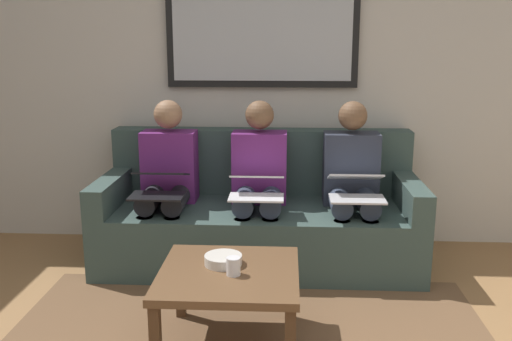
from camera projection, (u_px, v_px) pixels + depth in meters
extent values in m
cube|color=beige|center=(263.00, 73.00, 4.27)|extent=(6.00, 0.12, 2.60)
cube|color=#384C47|center=(259.00, 234.00, 3.98)|extent=(2.20, 0.90, 0.42)
cube|color=#384C47|center=(261.00, 161.00, 4.22)|extent=(2.20, 0.20, 0.48)
cube|color=#384C47|center=(409.00, 193.00, 3.86)|extent=(0.14, 0.90, 0.20)
cube|color=#384C47|center=(113.00, 189.00, 3.97)|extent=(0.14, 0.90, 0.20)
cube|color=black|center=(262.00, 39.00, 4.13)|extent=(1.41, 0.04, 0.70)
cube|color=#B2B7BC|center=(262.00, 39.00, 4.10)|extent=(1.31, 0.01, 0.60)
cube|color=brown|center=(229.00, 274.00, 2.83)|extent=(0.70, 0.70, 0.04)
cube|color=#4C331E|center=(290.00, 288.00, 3.16)|extent=(0.05, 0.05, 0.38)
cube|color=#4C331E|center=(181.00, 285.00, 3.19)|extent=(0.05, 0.05, 0.38)
cylinder|color=silver|center=(233.00, 266.00, 2.76)|extent=(0.07, 0.07, 0.09)
cylinder|color=beige|center=(223.00, 260.00, 2.90)|extent=(0.19, 0.19, 0.05)
cube|color=#2D3342|center=(351.00, 168.00, 3.94)|extent=(0.38, 0.22, 0.50)
sphere|color=brown|center=(353.00, 116.00, 3.86)|extent=(0.20, 0.20, 0.20)
cylinder|color=#384256|center=(367.00, 201.00, 3.77)|extent=(0.14, 0.42, 0.14)
cylinder|color=#384256|center=(340.00, 201.00, 3.78)|extent=(0.14, 0.42, 0.14)
cylinder|color=#384256|center=(369.00, 252.00, 3.63)|extent=(0.11, 0.11, 0.42)
cylinder|color=#384256|center=(341.00, 252.00, 3.64)|extent=(0.11, 0.11, 0.42)
cube|color=silver|center=(357.00, 199.00, 3.56)|extent=(0.35, 0.22, 0.01)
cube|color=silver|center=(355.00, 177.00, 3.67)|extent=(0.35, 0.21, 0.08)
cube|color=#A5C6EA|center=(355.00, 176.00, 3.67)|extent=(0.31, 0.18, 0.07)
cube|color=#66236B|center=(260.00, 167.00, 3.98)|extent=(0.38, 0.22, 0.50)
sphere|color=brown|center=(260.00, 115.00, 3.89)|extent=(0.20, 0.20, 0.20)
cylinder|color=#384256|center=(271.00, 200.00, 3.81)|extent=(0.14, 0.42, 0.14)
cylinder|color=#384256|center=(245.00, 200.00, 3.82)|extent=(0.14, 0.42, 0.14)
cylinder|color=#384256|center=(270.00, 250.00, 3.67)|extent=(0.11, 0.11, 0.42)
cylinder|color=#384256|center=(243.00, 250.00, 3.68)|extent=(0.11, 0.11, 0.42)
cube|color=white|center=(256.00, 197.00, 3.59)|extent=(0.35, 0.20, 0.01)
cube|color=white|center=(257.00, 177.00, 3.69)|extent=(0.35, 0.20, 0.06)
cube|color=#A5C6EA|center=(257.00, 177.00, 3.69)|extent=(0.31, 0.17, 0.05)
cube|color=#66236B|center=(170.00, 166.00, 4.01)|extent=(0.38, 0.22, 0.50)
sphere|color=#997051|center=(168.00, 114.00, 3.93)|extent=(0.20, 0.20, 0.20)
cylinder|color=#232328|center=(178.00, 199.00, 3.84)|extent=(0.14, 0.42, 0.14)
cylinder|color=#232328|center=(152.00, 198.00, 3.85)|extent=(0.14, 0.42, 0.14)
cylinder|color=#232328|center=(173.00, 248.00, 3.70)|extent=(0.11, 0.11, 0.42)
cylinder|color=#232328|center=(146.00, 248.00, 3.71)|extent=(0.11, 0.11, 0.42)
cube|color=black|center=(157.00, 196.00, 3.63)|extent=(0.35, 0.22, 0.01)
cube|color=black|center=(161.00, 174.00, 3.74)|extent=(0.35, 0.22, 0.07)
cube|color=#A5C6EA|center=(161.00, 173.00, 3.73)|extent=(0.31, 0.19, 0.05)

